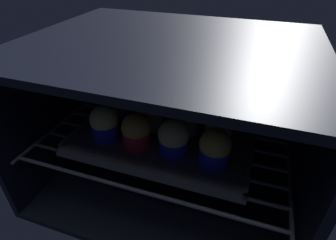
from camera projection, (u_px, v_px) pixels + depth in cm
name	position (u px, v px, depth cm)	size (l,w,h in cm)	color
oven_cavity	(175.00, 111.00, 65.93)	(59.00, 47.00, 37.00)	black
oven_rack	(169.00, 132.00, 64.47)	(54.80, 42.00, 0.80)	#444756
baking_tray	(168.00, 130.00, 63.33)	(39.03, 31.05, 2.20)	#4C4C51
muffin_row0_col0	(105.00, 123.00, 58.13)	(6.24, 6.24, 7.95)	#1928B7
muffin_row0_col1	(136.00, 131.00, 55.85)	(6.14, 6.14, 7.72)	red
muffin_row0_col2	(174.00, 138.00, 53.85)	(6.32, 6.32, 7.76)	#1928B7
muffin_row0_col3	(215.00, 148.00, 51.11)	(6.17, 6.17, 7.79)	#1928B7
muffin_row1_col0	(120.00, 106.00, 64.05)	(5.98, 5.98, 8.29)	#1928B7
muffin_row1_col1	(151.00, 111.00, 61.71)	(6.22, 6.22, 8.66)	silver
muffin_row1_col2	(185.00, 116.00, 60.00)	(6.49, 6.49, 8.35)	silver
muffin_row1_col3	(219.00, 123.00, 57.68)	(6.13, 6.13, 8.54)	silver
muffin_row2_col0	(135.00, 91.00, 70.30)	(6.36, 6.36, 8.48)	#1928B7
muffin_row2_col1	(163.00, 97.00, 68.66)	(5.93, 5.93, 7.36)	#1928B7
muffin_row2_col2	(195.00, 103.00, 65.82)	(6.32, 6.32, 7.79)	#1928B7
muffin_row2_col3	(227.00, 107.00, 64.07)	(6.01, 6.01, 7.55)	#1928B7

